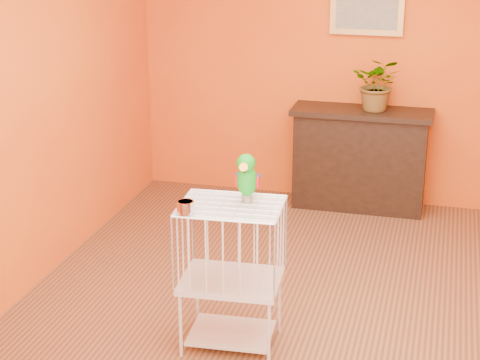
# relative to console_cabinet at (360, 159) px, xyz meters

# --- Properties ---
(ground) EXTENTS (4.50, 4.50, 0.00)m
(ground) POSITION_rel_console_cabinet_xyz_m (-0.02, -2.04, -0.45)
(ground) COLOR brown
(ground) RESTS_ON ground
(room_shell) EXTENTS (4.50, 4.50, 4.50)m
(room_shell) POSITION_rel_console_cabinet_xyz_m (-0.02, -2.04, 1.14)
(room_shell) COLOR orange
(room_shell) RESTS_ON ground
(console_cabinet) EXTENTS (1.20, 0.43, 0.89)m
(console_cabinet) POSITION_rel_console_cabinet_xyz_m (0.00, 0.00, 0.00)
(console_cabinet) COLOR black
(console_cabinet) RESTS_ON ground
(potted_plant) EXTENTS (0.45, 0.49, 0.36)m
(potted_plant) POSITION_rel_console_cabinet_xyz_m (0.12, 0.02, 0.62)
(potted_plant) COLOR #26722D
(potted_plant) RESTS_ON console_cabinet
(framed_picture) EXTENTS (0.62, 0.04, 0.50)m
(framed_picture) POSITION_rel_console_cabinet_xyz_m (-0.02, 0.18, 1.30)
(framed_picture) COLOR #C49246
(framed_picture) RESTS_ON room_shell
(birdcage) EXTENTS (0.62, 0.49, 0.91)m
(birdcage) POSITION_rel_console_cabinet_xyz_m (-0.46, -2.55, 0.03)
(birdcage) COLOR beige
(birdcage) RESTS_ON ground
(feed_cup) EXTENTS (0.10, 0.10, 0.07)m
(feed_cup) POSITION_rel_console_cabinet_xyz_m (-0.67, -2.74, 0.50)
(feed_cup) COLOR silver
(feed_cup) RESTS_ON birdcage
(parrot) EXTENTS (0.15, 0.28, 0.31)m
(parrot) POSITION_rel_console_cabinet_xyz_m (-0.38, -2.48, 0.62)
(parrot) COLOR #59544C
(parrot) RESTS_ON birdcage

